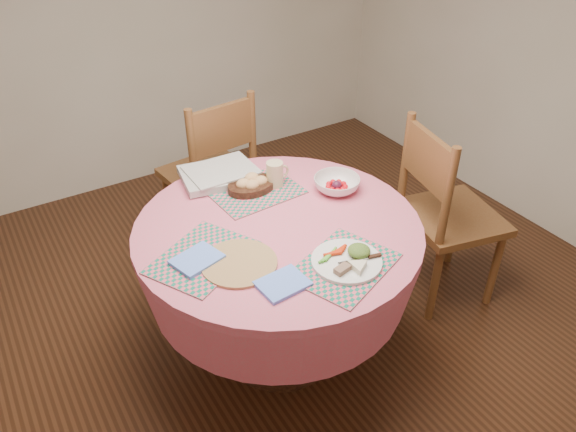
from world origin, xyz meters
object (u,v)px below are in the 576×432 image
Objects in this scene: dining_table at (278,261)px; bread_bowl at (251,184)px; chair_right at (444,211)px; latte_mug at (275,174)px; dinner_plate at (349,260)px; chair_back at (212,171)px; fruit_bowl at (337,184)px; wicker_trivet at (239,263)px.

dining_table is 5.39× the size of bread_bowl.
chair_right is 0.91m from latte_mug.
chair_right reaches higher than dining_table.
latte_mug is at bearing 85.10° from dinner_plate.
chair_right is 1.31m from chair_back.
bread_bowl is at bearing 82.49° from dining_table.
dinner_plate is 1.04× the size of fruit_bowl.
fruit_bowl is (0.22, -0.18, -0.03)m from latte_mug.
wicker_trivet is at bearing -151.05° from dining_table.
latte_mug is at bearing 78.01° from chair_right.
fruit_bowl reaches higher than dining_table.
dining_table is 0.95m from chair_back.
fruit_bowl is (0.38, 0.10, 0.23)m from dining_table.
dinner_plate is (-0.85, -0.29, 0.24)m from chair_right.
latte_mug is 0.46× the size of fruit_bowl.
dining_table is 0.39m from bread_bowl.
bread_bowl is at bearing 94.95° from dinner_plate.
dining_table is 10.28× the size of latte_mug.
wicker_trivet is at bearing -134.28° from latte_mug.
fruit_bowl is (0.26, -0.84, 0.26)m from chair_back.
dinner_plate is 2.29× the size of latte_mug.
chair_right is 1.23m from wicker_trivet.
dining_table is 4.69× the size of fruit_bowl.
latte_mug is at bearing 86.52° from chair_back.
latte_mug reaches higher than dining_table.
wicker_trivet is (-0.38, -1.09, 0.23)m from chair_back.
chair_back is (-0.83, 1.02, -0.01)m from chair_right.
chair_right is 1.01× the size of chair_back.
fruit_bowl is at bearing 14.71° from dining_table.
bread_bowl is (-0.06, 0.68, 0.01)m from dinner_plate.
dinner_plate is at bearing 82.52° from chair_back.
chair_right reaches higher than fruit_bowl.
chair_back reaches higher than latte_mug.
chair_right is at bearing 19.15° from dinner_plate.
fruit_bowl is at bearing 59.18° from dinner_plate.
wicker_trivet is 0.69m from fruit_bowl.
chair_back reaches higher than dining_table.
chair_right is 3.84× the size of fruit_bowl.
fruit_bowl reaches higher than dinner_plate.
bread_bowl reaches higher than wicker_trivet.
dining_table is at bearing 28.95° from wicker_trivet.
dining_table is at bearing 97.91° from chair_right.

